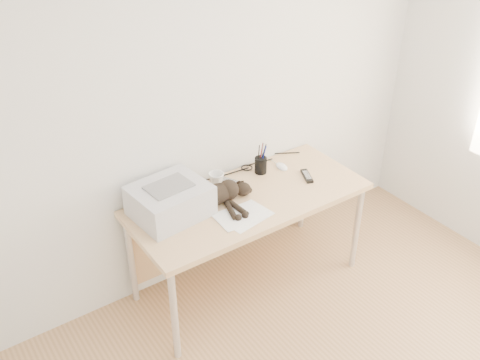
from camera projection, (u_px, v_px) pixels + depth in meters
wall_back at (218, 100)px, 3.47m from camera, size 3.50×0.00×3.50m
desk at (242, 207)px, 3.64m from camera, size 1.60×0.70×0.74m
printer at (170, 200)px, 3.30m from camera, size 0.48×0.42×0.21m
papers at (243, 216)px, 3.33m from camera, size 0.36×0.27×0.01m
cat at (210, 198)px, 3.39m from camera, size 0.66×0.32×0.15m
mug at (216, 180)px, 3.60m from camera, size 0.15×0.15×0.10m
pen_cup at (261, 165)px, 3.75m from camera, size 0.09×0.09×0.22m
remote_grey at (229, 181)px, 3.66m from camera, size 0.13×0.18×0.02m
remote_black at (307, 176)px, 3.72m from camera, size 0.11×0.17×0.02m
mouse at (282, 165)px, 3.83m from camera, size 0.08×0.13×0.04m
cable_tangle at (223, 176)px, 3.73m from camera, size 1.36×0.09×0.01m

